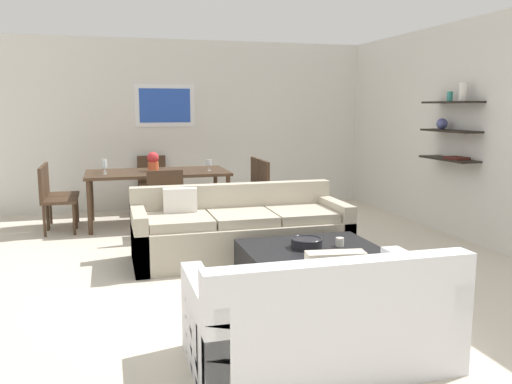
% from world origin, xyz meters
% --- Properties ---
extents(ground_plane, '(18.00, 18.00, 0.00)m').
position_xyz_m(ground_plane, '(0.00, 0.00, 0.00)').
color(ground_plane, beige).
extents(back_wall_unit, '(8.40, 0.09, 2.70)m').
position_xyz_m(back_wall_unit, '(0.29, 3.53, 1.35)').
color(back_wall_unit, silver).
rests_on(back_wall_unit, ground).
extents(right_wall_shelf_unit, '(0.34, 8.20, 2.70)m').
position_xyz_m(right_wall_shelf_unit, '(3.03, 0.60, 1.35)').
color(right_wall_shelf_unit, silver).
rests_on(right_wall_shelf_unit, ground).
extents(sofa_beige, '(2.31, 0.90, 0.78)m').
position_xyz_m(sofa_beige, '(0.11, 0.34, 0.29)').
color(sofa_beige, '#B2A893').
rests_on(sofa_beige, ground).
extents(loveseat_white, '(1.65, 0.90, 0.78)m').
position_xyz_m(loveseat_white, '(0.03, -2.16, 0.29)').
color(loveseat_white, white).
rests_on(loveseat_white, ground).
extents(coffee_table, '(1.22, 1.09, 0.38)m').
position_xyz_m(coffee_table, '(0.51, -0.84, 0.19)').
color(coffee_table, black).
rests_on(coffee_table, ground).
extents(decorative_bowl, '(0.29, 0.29, 0.09)m').
position_xyz_m(decorative_bowl, '(0.46, -0.78, 0.43)').
color(decorative_bowl, black).
rests_on(decorative_bowl, coffee_table).
extents(candle_jar, '(0.08, 0.08, 0.08)m').
position_xyz_m(candle_jar, '(0.78, -0.81, 0.42)').
color(candle_jar, silver).
rests_on(candle_jar, coffee_table).
extents(dining_table, '(1.95, 1.02, 0.75)m').
position_xyz_m(dining_table, '(-0.58, 2.35, 0.69)').
color(dining_table, '#422D1E').
rests_on(dining_table, ground).
extents(dining_chair_right_far, '(0.44, 0.44, 0.88)m').
position_xyz_m(dining_chair_right_far, '(0.80, 2.58, 0.50)').
color(dining_chair_right_far, '#422D1E').
rests_on(dining_chair_right_far, ground).
extents(dining_chair_left_near, '(0.44, 0.44, 0.88)m').
position_xyz_m(dining_chair_left_near, '(-1.97, 2.12, 0.50)').
color(dining_chair_left_near, '#422D1E').
rests_on(dining_chair_left_near, ground).
extents(dining_chair_left_far, '(0.44, 0.44, 0.88)m').
position_xyz_m(dining_chair_left_far, '(-1.97, 2.58, 0.50)').
color(dining_chair_left_far, '#422D1E').
rests_on(dining_chair_left_far, ground).
extents(dining_chair_foot, '(0.44, 0.44, 0.88)m').
position_xyz_m(dining_chair_foot, '(-0.58, 1.44, 0.50)').
color(dining_chair_foot, '#422D1E').
rests_on(dining_chair_foot, ground).
extents(dining_chair_head, '(0.44, 0.44, 0.88)m').
position_xyz_m(dining_chair_head, '(-0.58, 3.27, 0.50)').
color(dining_chair_head, '#422D1E').
rests_on(dining_chair_head, ground).
extents(dining_chair_right_near, '(0.44, 0.44, 0.88)m').
position_xyz_m(dining_chair_right_near, '(0.80, 2.12, 0.50)').
color(dining_chair_right_near, '#422D1E').
rests_on(dining_chair_right_near, ground).
extents(wine_glass_left_near, '(0.06, 0.06, 0.19)m').
position_xyz_m(wine_glass_left_near, '(-1.30, 2.23, 0.88)').
color(wine_glass_left_near, silver).
rests_on(wine_glass_left_near, dining_table).
extents(wine_glass_right_near, '(0.08, 0.08, 0.16)m').
position_xyz_m(wine_glass_right_near, '(0.13, 2.23, 0.87)').
color(wine_glass_right_near, silver).
rests_on(wine_glass_right_near, dining_table).
extents(wine_glass_left_far, '(0.07, 0.07, 0.18)m').
position_xyz_m(wine_glass_left_far, '(-1.30, 2.48, 0.88)').
color(wine_glass_left_far, silver).
rests_on(wine_glass_left_far, dining_table).
extents(wine_glass_head, '(0.07, 0.07, 0.15)m').
position_xyz_m(wine_glass_head, '(-0.58, 2.80, 0.85)').
color(wine_glass_head, silver).
rests_on(wine_glass_head, dining_table).
extents(centerpiece_vase, '(0.16, 0.16, 0.27)m').
position_xyz_m(centerpiece_vase, '(-0.63, 2.40, 0.89)').
color(centerpiece_vase, '#D85933').
rests_on(centerpiece_vase, dining_table).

